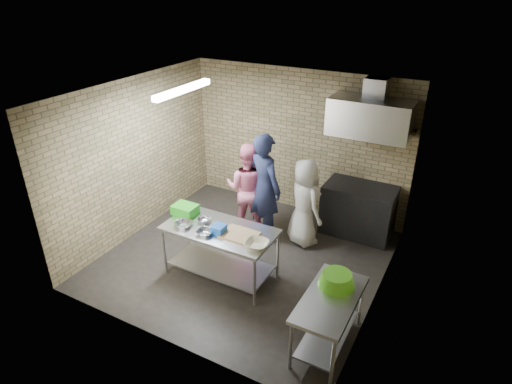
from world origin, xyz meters
TOP-DOWN VIEW (x-y plane):
  - floor at (0.00, 0.00)m, footprint 4.20×4.20m
  - ceiling at (0.00, 0.00)m, footprint 4.20×4.20m
  - back_wall at (0.00, 2.00)m, footprint 4.20×0.06m
  - front_wall at (0.00, -2.00)m, footprint 4.20×0.06m
  - left_wall at (-2.10, 0.00)m, footprint 0.06×4.00m
  - right_wall at (2.10, 0.00)m, footprint 0.06×4.00m
  - prep_table at (-0.11, -0.53)m, footprint 1.65×0.83m
  - side_counter at (1.80, -1.10)m, footprint 0.60×1.20m
  - stove at (1.35, 1.65)m, footprint 1.20×0.70m
  - range_hood at (1.35, 1.70)m, footprint 1.30×0.60m
  - hood_duct at (1.35, 1.85)m, footprint 0.35×0.30m
  - wall_shelf at (1.65, 1.89)m, footprint 0.80×0.20m
  - fluorescent_fixture at (-1.00, 0.00)m, footprint 0.10×1.25m
  - green_crate at (-0.81, -0.41)m, footprint 0.37×0.28m
  - blue_tub at (-0.06, -0.63)m, footprint 0.18×0.18m
  - cutting_board at (0.24, -0.55)m, footprint 0.51×0.39m
  - mixing_bowl_a at (-0.61, -0.73)m, footprint 0.28×0.28m
  - mixing_bowl_b at (-0.41, -0.48)m, footprint 0.21×0.21m
  - mixing_bowl_c at (-0.21, -0.75)m, footprint 0.26×0.26m
  - ceramic_bowl at (0.59, -0.68)m, footprint 0.35×0.35m
  - green_basin at (1.78, -0.85)m, footprint 0.46×0.46m
  - bottle_red at (1.40, 1.89)m, footprint 0.07×0.07m
  - bottle_green at (1.80, 1.89)m, footprint 0.06×0.06m
  - man_navy at (-0.04, 0.76)m, footprint 0.81×0.68m
  - woman_pink at (-0.41, 0.85)m, footprint 0.91×0.77m
  - woman_white at (0.62, 0.92)m, footprint 0.88×0.82m

SIDE VIEW (x-z plane):
  - floor at x=0.00m, z-range 0.00..0.00m
  - side_counter at x=1.80m, z-range 0.00..0.75m
  - prep_table at x=-0.11m, z-range 0.00..0.83m
  - stove at x=1.35m, z-range 0.00..0.90m
  - woman_white at x=0.62m, z-range 0.00..1.52m
  - woman_pink at x=-0.41m, z-range 0.00..1.63m
  - green_basin at x=1.78m, z-range 0.75..0.92m
  - cutting_board at x=0.24m, z-range 0.83..0.85m
  - mixing_bowl_c at x=-0.21m, z-range 0.83..0.89m
  - mixing_bowl_b at x=-0.41m, z-range 0.83..0.89m
  - mixing_bowl_a at x=-0.61m, z-range 0.83..0.89m
  - ceramic_bowl at x=0.59m, z-range 0.83..0.90m
  - blue_tub at x=-0.06m, z-range 0.83..0.95m
  - green_crate at x=-0.81m, z-range 0.83..0.97m
  - man_navy at x=-0.04m, z-range 0.00..1.90m
  - back_wall at x=0.00m, z-range 0.00..2.70m
  - front_wall at x=0.00m, z-range 0.00..2.70m
  - left_wall at x=-2.10m, z-range 0.00..2.70m
  - right_wall at x=2.10m, z-range 0.00..2.70m
  - wall_shelf at x=1.65m, z-range 1.90..1.94m
  - bottle_green at x=1.80m, z-range 1.94..2.09m
  - bottle_red at x=1.40m, z-range 1.94..2.12m
  - range_hood at x=1.35m, z-range 1.80..2.40m
  - hood_duct at x=1.35m, z-range 2.40..2.70m
  - fluorescent_fixture at x=-1.00m, z-range 2.60..2.68m
  - ceiling at x=0.00m, z-range 2.70..2.70m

